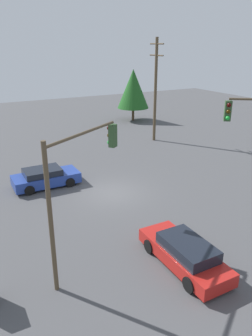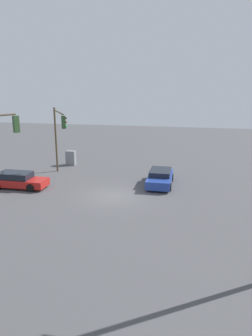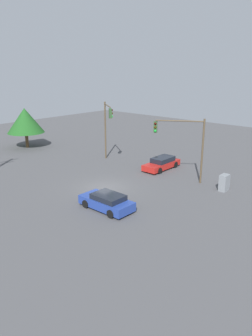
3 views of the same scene
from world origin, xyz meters
name	(u,v)px [view 1 (image 1 of 3)]	position (x,y,z in m)	size (l,w,h in m)	color
ground_plane	(112,193)	(0.00, 0.00, 0.00)	(80.00, 80.00, 0.00)	#4C4C4F
sedan_red	(185,253)	(8.25, -0.47, 0.63)	(4.76, 1.88, 1.29)	red
sedan_blue	(45,177)	(-3.19, -3.48, 0.63)	(2.07, 4.42, 1.28)	#233D93
traffic_signal_main	(79,175)	(6.05, -4.33, 4.26)	(2.71, 4.04, 6.15)	brown
utility_pole_tall	(155,88)	(-9.32, 9.32, 5.17)	(2.20, 0.28, 9.76)	brown
tree_right	(133,89)	(-18.36, 11.99, 3.94)	(3.91, 3.91, 6.30)	#4C3823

